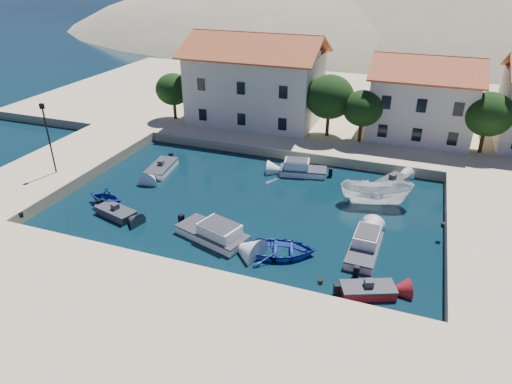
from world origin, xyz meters
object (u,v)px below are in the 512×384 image
rowboat_south (280,254)px  boat_east (375,204)px  cabin_cruiser_east (364,248)px  building_mid (423,96)px  lamppost (47,132)px  cabin_cruiser_south (212,232)px  building_left (256,77)px

rowboat_south → boat_east: 10.74m
boat_east → cabin_cruiser_east: bearing=169.6°
building_mid → cabin_cruiser_east: building_mid is taller
building_mid → lamppost: size_ratio=1.69×
cabin_cruiser_south → rowboat_south: bearing=14.6°
cabin_cruiser_south → rowboat_south: cabin_cruiser_south is taller
building_left → boat_east: 22.04m
building_mid → lamppost: bearing=-144.6°
building_mid → rowboat_south: bearing=-106.9°
rowboat_south → boat_east: bearing=-44.7°
building_mid → boat_east: (-2.36, -15.36, -5.22)m
lamppost → cabin_cruiser_east: 27.72m
rowboat_south → cabin_cruiser_east: 5.75m
boat_east → building_left: bearing=35.5°
building_left → cabin_cruiser_east: building_left is taller
building_mid → building_left: bearing=-176.8°
cabin_cruiser_east → boat_east: size_ratio=0.82×
boat_east → building_mid: bearing=-20.7°
cabin_cruiser_east → boat_east: cabin_cruiser_east is taller
building_mid → cabin_cruiser_south: bearing=-117.3°
cabin_cruiser_south → rowboat_south: (5.14, -0.25, -0.48)m
rowboat_south → boat_east: (5.16, 9.41, 0.00)m
lamppost → cabin_cruiser_south: 17.72m
building_left → rowboat_south: 26.64m
building_left → cabin_cruiser_south: building_left is taller
building_mid → lamppost: (-29.50, -21.00, -0.47)m
cabin_cruiser_east → boat_east: 7.42m
building_left → cabin_cruiser_east: bearing=-54.0°
building_left → rowboat_south: (10.47, -23.77, -5.94)m
lamppost → building_left: bearing=60.1°
rowboat_south → cabin_cruiser_east: (5.36, 2.01, 0.48)m
cabin_cruiser_south → building_mid: bearing=80.0°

